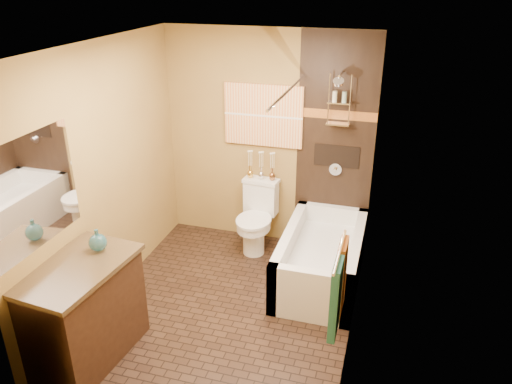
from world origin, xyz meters
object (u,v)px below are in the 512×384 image
at_px(toilet, 257,217).
at_px(vanity, 83,312).
at_px(sunset_painting, 263,115).
at_px(bathtub, 321,262).

distance_m(toilet, vanity, 2.32).
xyz_separation_m(sunset_painting, toilet, (-0.00, -0.27, -1.14)).
bearing_deg(bathtub, vanity, -135.64).
relative_size(bathtub, toilet, 1.85).
bearing_deg(bathtub, toilet, 151.50).
height_order(sunset_painting, toilet, sunset_painting).
height_order(sunset_painting, vanity, sunset_painting).
bearing_deg(toilet, vanity, -106.98).
xyz_separation_m(toilet, vanity, (-0.88, -2.14, 0.04)).
height_order(toilet, vanity, vanity).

